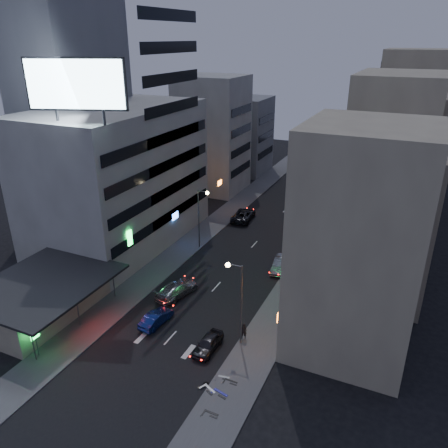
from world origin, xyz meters
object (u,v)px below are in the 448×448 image
Objects in this scene: parked_car_right_far at (301,215)px; scooter_silver_a at (216,387)px; parked_car_right_near at (208,344)px; scooter_black_a at (219,409)px; person at (243,331)px; scooter_silver_b at (230,372)px; parked_car_right_mid at (281,264)px; parked_car_left at (243,215)px; road_car_blue at (156,318)px; scooter_blue at (229,390)px; road_car_silver at (177,289)px; scooter_black_b at (238,377)px.

scooter_silver_a is (3.48, -37.52, -0.05)m from parked_car_right_far.
parked_car_right_near reaches higher than scooter_black_a.
scooter_silver_b is (0.91, -5.13, -0.35)m from person.
person is at bearing 1.14° from scooter_silver_b.
scooter_black_a is (4.65, -39.39, -0.09)m from parked_car_right_far.
parked_car_right_mid is at bearing 7.87° from scooter_black_a.
parked_car_left is at bearing 20.85° from scooter_black_a.
road_car_blue reaches higher than scooter_blue.
parked_car_left reaches higher than parked_car_right_near.
scooter_blue is (12.56, -33.76, -0.08)m from parked_car_left.
parked_car_right_far is 0.96× the size of road_car_silver.
parked_car_right_far is 30.53m from person.
road_car_silver reaches higher than scooter_black_b.
road_car_blue is 10.27m from scooter_silver_b.
parked_car_right_near is at bearing 58.23° from scooter_silver_a.
scooter_blue reaches higher than scooter_black_b.
road_car_silver is (-6.54, -26.43, 0.03)m from parked_car_right_far.
person reaches higher than road_car_silver.
parked_car_right_mid is 16.39m from parked_car_right_far.
scooter_blue is (11.06, -10.98, -0.06)m from road_car_silver.
parked_car_left is (-8.60, 29.41, 0.13)m from parked_car_right_near.
scooter_black_a is at bearing -88.06° from parked_car_right_mid.
parked_car_right_near is 30.64m from parked_car_left.
scooter_silver_a is at bearing 71.17° from person.
road_car_silver is 3.33× the size of scooter_silver_b.
scooter_silver_b is (3.79, -35.51, -0.14)m from parked_car_right_far.
parked_car_left reaches higher than scooter_blue.
scooter_silver_a is at bearing 147.26° from scooter_black_b.
person is (10.93, -26.74, 0.16)m from parked_car_left.
parked_car_right_far is at bearing 8.14° from scooter_black_b.
scooter_black_a is (11.19, -12.97, -0.12)m from road_car_silver.
scooter_silver_b is (-0.72, 1.89, -0.11)m from scooter_blue.
scooter_black_b is at bearing -86.87° from parked_car_right_mid.
parked_car_right_mid reaches higher than scooter_silver_a.
parked_car_right_far is (-0.55, 33.06, 0.08)m from parked_car_right_near.
scooter_silver_a is at bearing 103.77° from parked_car_left.
person is 5.22m from scooter_silver_b.
scooter_black_b is (4.09, -2.71, -0.03)m from parked_car_right_near.
scooter_silver_a is (10.02, -11.10, -0.08)m from road_car_silver.
parked_car_left is 34.54m from scooter_black_b.
parked_car_right_near is at bearing 57.19° from scooter_black_b.
scooter_blue is 1.64m from scooter_black_b.
road_car_silver is at bearing 58.40° from scooter_blue.
parked_car_right_mid is (1.43, 16.79, 0.08)m from parked_car_right_near.
scooter_silver_b is at bearing -89.27° from parked_car_right_mid.
road_car_silver reaches higher than parked_car_right_mid.
parked_car_right_far is 27.22m from road_car_silver.
parked_car_left is 3.44× the size of person.
scooter_silver_b is (9.55, -3.77, -0.05)m from road_car_blue.
scooter_silver_a is 0.97× the size of scooter_blue.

